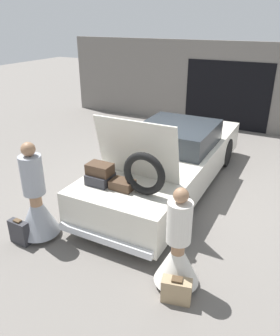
% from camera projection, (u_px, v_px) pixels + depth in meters
% --- Properties ---
extents(ground_plane, '(40.00, 40.00, 0.00)m').
position_uv_depth(ground_plane, '(170.00, 185.00, 7.42)').
color(ground_plane, slate).
extents(garage_wall_back, '(12.00, 0.14, 2.80)m').
position_uv_depth(garage_wall_back, '(228.00, 86.00, 10.75)').
color(garage_wall_back, slate).
rests_on(garage_wall_back, ground_plane).
extents(car, '(1.83, 5.41, 1.95)m').
position_uv_depth(car, '(171.00, 160.00, 7.17)').
color(car, silver).
rests_on(car, ground_plane).
extents(person_left, '(0.68, 0.68, 1.72)m').
position_uv_depth(person_left, '(37.00, 205.00, 5.44)').
color(person_left, '#997051').
rests_on(person_left, ground_plane).
extents(person_right, '(0.63, 0.63, 1.54)m').
position_uv_depth(person_right, '(178.00, 253.00, 4.43)').
color(person_right, '#997051').
rests_on(person_right, ground_plane).
extents(suitcase_beside_left_person, '(0.37, 0.15, 0.45)m').
position_uv_depth(suitcase_beside_left_person, '(19.00, 232.00, 5.41)').
color(suitcase_beside_left_person, '#2D2D33').
rests_on(suitcase_beside_left_person, ground_plane).
extents(suitcase_beside_right_person, '(0.43, 0.26, 0.38)m').
position_uv_depth(suitcase_beside_right_person, '(176.00, 290.00, 4.31)').
color(suitcase_beside_right_person, '#9E8460').
rests_on(suitcase_beside_right_person, ground_plane).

